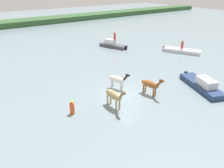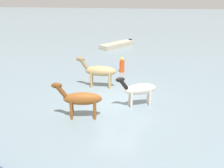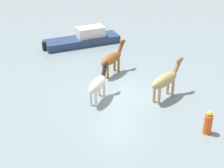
{
  "view_description": "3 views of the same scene",
  "coord_description": "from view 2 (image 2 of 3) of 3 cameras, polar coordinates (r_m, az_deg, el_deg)",
  "views": [
    {
      "loc": [
        -11.01,
        -13.34,
        9.06
      ],
      "look_at": [
        -0.67,
        0.78,
        0.9
      ],
      "focal_mm": 34.97,
      "sensor_mm": 36.0,
      "label": 1
    },
    {
      "loc": [
        11.45,
        1.33,
        5.69
      ],
      "look_at": [
        -0.3,
        -0.28,
        0.93
      ],
      "focal_mm": 37.65,
      "sensor_mm": 36.0,
      "label": 2
    },
    {
      "loc": [
        -10.35,
        11.05,
        8.67
      ],
      "look_at": [
        -0.02,
        0.5,
        0.77
      ],
      "focal_mm": 53.06,
      "sensor_mm": 36.0,
      "label": 3
    }
  ],
  "objects": [
    {
      "name": "boat_dinghy_port",
      "position": [
        25.44,
        1.23,
        9.32
      ],
      "size": [
        4.07,
        3.45,
        0.73
      ],
      "rotation": [
        0.0,
        0.0,
        5.64
      ],
      "color": "#B7AD93",
      "rests_on": "ground_plane"
    },
    {
      "name": "horse_gray_outer",
      "position": [
        14.46,
        -3.15,
        3.16
      ],
      "size": [
        0.58,
        2.46,
        1.93
      ],
      "rotation": [
        0.0,
        0.0,
        4.72
      ],
      "color": "tan",
      "rests_on": "ground_plane"
    },
    {
      "name": "buoy_channel_marker",
      "position": [
        17.41,
        2.44,
        4.54
      ],
      "size": [
        0.36,
        0.36,
        1.14
      ],
      "color": "#E54C19",
      "rests_on": "ground_plane"
    },
    {
      "name": "ground_plane",
      "position": [
        12.85,
        1.04,
        -4.42
      ],
      "size": [
        140.91,
        140.91,
        0.0
      ],
      "primitive_type": "plane",
      "color": "gray"
    },
    {
      "name": "horse_pinto_flank",
      "position": [
        11.01,
        -7.56,
        -3.59
      ],
      "size": [
        0.8,
        2.33,
        1.8
      ],
      "rotation": [
        0.0,
        0.0,
        4.86
      ],
      "color": "brown",
      "rests_on": "ground_plane"
    },
    {
      "name": "horse_lead",
      "position": [
        12.14,
        6.54,
        -1.32
      ],
      "size": [
        1.17,
        2.15,
        1.71
      ],
      "rotation": [
        0.0,
        0.0,
        5.11
      ],
      "color": "silver",
      "rests_on": "ground_plane"
    }
  ]
}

